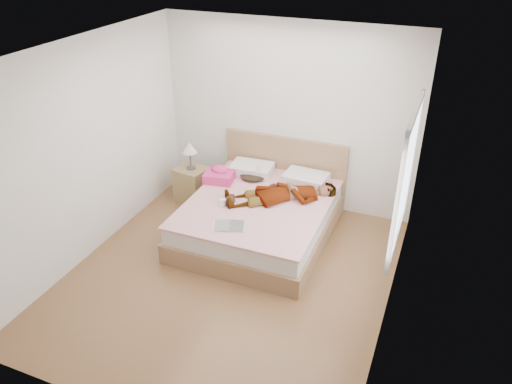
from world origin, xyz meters
TOP-DOWN VIEW (x-y plane):
  - ground at (0.00, 0.00)m, footprint 4.00×4.00m
  - woman at (0.25, 1.16)m, footprint 1.55×1.28m
  - hair at (-0.32, 1.61)m, footprint 0.45×0.54m
  - phone at (-0.25, 1.56)m, footprint 0.08×0.09m
  - room_shell at (1.77, 0.30)m, footprint 4.00×4.00m
  - bed at (0.00, 1.04)m, footprint 1.80×2.08m
  - towel at (-0.72, 1.28)m, footprint 0.44×0.37m
  - magazine at (-0.11, 0.27)m, footprint 0.45×0.37m
  - coffee_mug at (-0.38, 0.68)m, footprint 0.13×0.11m
  - plush_toy at (-0.31, 0.75)m, footprint 0.15×0.21m
  - nightstand at (-1.25, 1.43)m, footprint 0.49×0.45m

SIDE VIEW (x-z plane):
  - ground at x=0.00m, z-range 0.00..0.00m
  - bed at x=0.00m, z-range -0.22..0.78m
  - nightstand at x=-1.25m, z-range -0.16..0.77m
  - magazine at x=-0.11m, z-range 0.51..0.53m
  - hair at x=-0.32m, z-range 0.51..0.59m
  - coffee_mug at x=-0.38m, z-range 0.51..0.61m
  - plush_toy at x=-0.31m, z-range 0.51..0.63m
  - towel at x=-0.72m, z-range 0.49..0.70m
  - woman at x=0.25m, z-range 0.51..0.71m
  - phone at x=-0.25m, z-range 0.65..0.69m
  - room_shell at x=1.77m, z-range -0.50..3.50m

